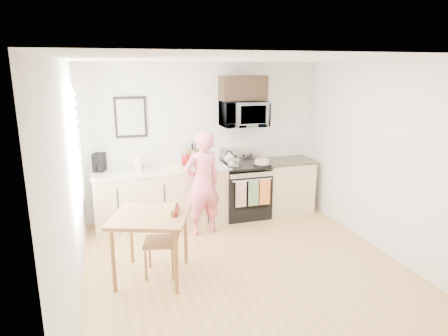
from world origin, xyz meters
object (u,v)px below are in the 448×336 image
object	(u,v)px
person	(202,183)
dining_table	(151,222)
microwave	(244,114)
range	(245,191)
cake	(262,162)
chair	(170,230)

from	to	relation	value
person	dining_table	bearing A→B (deg)	37.45
microwave	range	bearing A→B (deg)	-89.94
microwave	person	xyz separation A→B (m)	(-0.88, -0.63, -0.95)
cake	range	bearing A→B (deg)	151.58
microwave	dining_table	distance (m)	2.72
chair	microwave	bearing A→B (deg)	62.88
dining_table	chair	xyz separation A→B (m)	(0.23, 0.00, -0.14)
person	cake	bearing A→B (deg)	-174.04
range	microwave	bearing A→B (deg)	90.06
person	dining_table	xyz separation A→B (m)	(-0.92, -1.12, -0.08)
microwave	cake	size ratio (longest dim) A/B	2.58
range	chair	xyz separation A→B (m)	(-1.57, -1.64, 0.15)
range	person	size ratio (longest dim) A/B	0.72
range	cake	size ratio (longest dim) A/B	3.94
cake	dining_table	bearing A→B (deg)	-143.79
cake	microwave	bearing A→B (deg)	136.29
microwave	cake	world-z (taller)	microwave
range	chair	distance (m)	2.28
range	microwave	size ratio (longest dim) A/B	1.53
range	cake	xyz separation A→B (m)	(0.25, -0.14, 0.53)
chair	cake	size ratio (longest dim) A/B	3.07
range	cake	world-z (taller)	range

